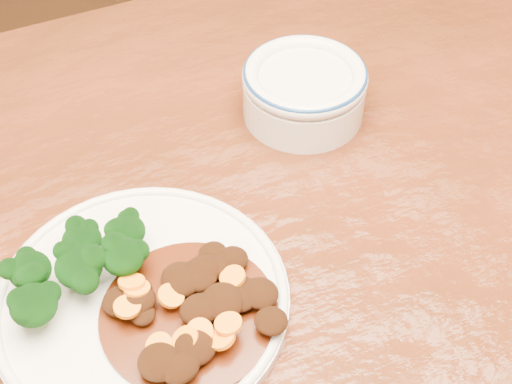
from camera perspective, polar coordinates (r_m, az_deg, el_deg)
name	(u,v)px	position (r m, az deg, el deg)	size (l,w,h in m)	color
dining_table	(268,285)	(0.75, 0.94, -7.47)	(1.54, 0.97, 0.75)	#5D2310
dinner_plate	(142,299)	(0.65, -9.12, -8.43)	(0.26, 0.26, 0.02)	white
broccoli_florets	(77,265)	(0.64, -14.14, -5.68)	(0.13, 0.09, 0.05)	#76A354
mince_stew	(195,305)	(0.62, -4.91, -8.98)	(0.15, 0.15, 0.03)	#4E1708
dip_bowl	(304,89)	(0.80, 3.88, 8.21)	(0.14, 0.14, 0.06)	silver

